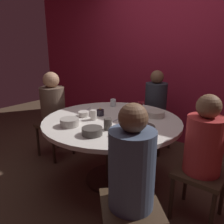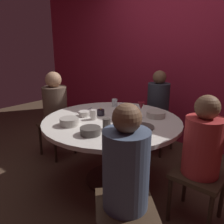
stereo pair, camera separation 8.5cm
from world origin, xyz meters
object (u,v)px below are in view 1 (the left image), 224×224
(bowl_sauce_side, at_px, (155,114))
(cup_by_right_diner, at_px, (122,130))
(dining_table, at_px, (112,131))
(seated_diner_front_right, at_px, (132,171))
(seated_diner_back, at_px, (156,102))
(bowl_serving_large, at_px, (92,131))
(bowl_small_white, at_px, (70,122))
(cell_phone, at_px, (139,142))
(bowl_salad_center, at_px, (84,114))
(wine_glass, at_px, (141,106))
(cup_by_left_diner, at_px, (108,124))
(dinner_plate, at_px, (142,127))
(seated_diner_left, at_px, (53,105))
(cup_near_candle, at_px, (113,103))
(cup_center_front, at_px, (94,115))
(seated_diner_right, at_px, (204,146))
(candle_holder, at_px, (100,113))

(bowl_sauce_side, relative_size, cup_by_right_diner, 2.17)
(dining_table, bearing_deg, seated_diner_front_right, -45.00)
(dining_table, height_order, seated_diner_back, seated_diner_back)
(bowl_serving_large, distance_m, bowl_small_white, 0.33)
(cell_phone, relative_size, bowl_salad_center, 1.13)
(wine_glass, relative_size, bowl_serving_large, 0.96)
(wine_glass, distance_m, bowl_small_white, 0.78)
(cup_by_left_diner, bearing_deg, dining_table, 120.56)
(dinner_plate, bearing_deg, cup_by_right_diner, -98.83)
(seated_diner_back, distance_m, wine_glass, 0.81)
(cell_phone, xyz_separation_m, bowl_sauce_side, (-0.22, 0.70, 0.03))
(bowl_salad_center, height_order, cup_by_right_diner, cup_by_right_diner)
(seated_diner_left, relative_size, bowl_small_white, 6.31)
(bowl_salad_center, bearing_deg, seated_diner_left, 170.69)
(wine_glass, bearing_deg, cell_phone, -60.14)
(wine_glass, bearing_deg, dinner_plate, -56.15)
(bowl_serving_large, distance_m, cup_by_right_diner, 0.26)
(seated_diner_front_right, relative_size, cup_near_candle, 12.29)
(bowl_sauce_side, xyz_separation_m, cup_by_left_diner, (-0.17, -0.63, 0.02))
(cell_phone, xyz_separation_m, cup_near_candle, (-0.84, 0.75, 0.04))
(dinner_plate, xyz_separation_m, bowl_sauce_side, (-0.06, 0.38, 0.02))
(cell_phone, xyz_separation_m, bowl_salad_center, (-0.85, 0.22, 0.02))
(cup_center_front, bearing_deg, wine_glass, 46.43)
(seated_diner_right, xyz_separation_m, bowl_salad_center, (-1.27, -0.11, 0.06))
(candle_holder, xyz_separation_m, cup_by_right_diner, (0.52, -0.32, 0.01))
(seated_diner_back, height_order, cell_phone, seated_diner_back)
(seated_diner_back, relative_size, bowl_sauce_side, 5.65)
(bowl_serving_large, bearing_deg, seated_diner_right, 28.32)
(cell_phone, relative_size, cup_by_right_diner, 1.47)
(bowl_sauce_side, xyz_separation_m, cup_center_front, (-0.47, -0.50, 0.02))
(wine_glass, height_order, bowl_serving_large, wine_glass)
(candle_holder, height_order, cell_phone, candle_holder)
(seated_diner_right, distance_m, cup_by_right_diner, 0.70)
(seated_diner_front_right, bearing_deg, bowl_serving_large, 20.60)
(candle_holder, xyz_separation_m, cup_center_front, (0.04, -0.15, 0.02))
(bowl_small_white, height_order, cup_near_candle, cup_near_candle)
(bowl_serving_large, bearing_deg, cup_center_front, 130.49)
(dinner_plate, bearing_deg, bowl_salad_center, -172.03)
(seated_diner_back, bearing_deg, bowl_small_white, -8.14)
(seated_diner_right, distance_m, cup_by_left_diner, 0.85)
(seated_diner_right, relative_size, cup_near_candle, 11.89)
(seated_diner_back, xyz_separation_m, cup_by_left_diner, (0.16, -1.27, 0.07))
(bowl_sauce_side, xyz_separation_m, cup_near_candle, (-0.63, 0.05, 0.02))
(seated_diner_left, xyz_separation_m, seated_diner_front_right, (1.72, -0.72, -0.00))
(wine_glass, height_order, bowl_salad_center, wine_glass)
(candle_holder, relative_size, bowl_serving_large, 0.48)
(candle_holder, distance_m, bowl_salad_center, 0.19)
(seated_diner_right, relative_size, candle_holder, 12.80)
(wine_glass, relative_size, cell_phone, 1.26)
(candle_holder, height_order, bowl_serving_large, candle_holder)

